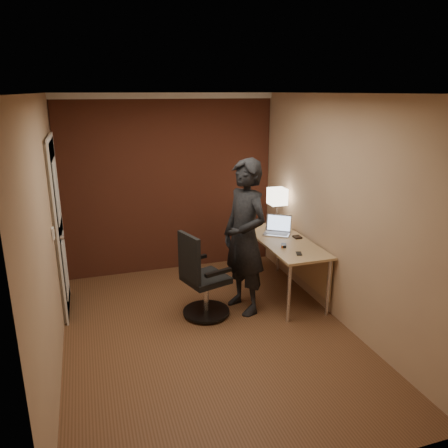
% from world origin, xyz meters
% --- Properties ---
extents(room, '(4.00, 4.00, 4.00)m').
position_xyz_m(room, '(-0.27, 1.54, 1.37)').
color(room, brown).
rests_on(room, ground).
extents(desk, '(0.60, 1.50, 0.73)m').
position_xyz_m(desk, '(1.25, 0.66, 0.60)').
color(desk, tan).
rests_on(desk, ground).
extents(desk_lamp, '(0.22, 0.22, 0.54)m').
position_xyz_m(desk_lamp, '(1.32, 1.22, 1.15)').
color(desk_lamp, silver).
rests_on(desk_lamp, desk).
extents(laptop, '(0.42, 0.40, 0.23)m').
position_xyz_m(laptop, '(1.21, 0.94, 0.79)').
color(laptop, silver).
rests_on(laptop, desk).
extents(mouse, '(0.10, 0.12, 0.03)m').
position_xyz_m(mouse, '(1.07, 0.44, 0.75)').
color(mouse, black).
rests_on(mouse, desk).
extents(phone, '(0.10, 0.13, 0.01)m').
position_xyz_m(phone, '(1.13, 0.16, 0.73)').
color(phone, black).
rests_on(phone, desk).
extents(wallet, '(0.09, 0.11, 0.02)m').
position_xyz_m(wallet, '(1.37, 0.69, 0.74)').
color(wallet, black).
rests_on(wallet, desk).
extents(office_chair, '(0.57, 0.63, 1.00)m').
position_xyz_m(office_chair, '(0.03, 0.39, 0.44)').
color(office_chair, black).
rests_on(office_chair, ground).
extents(person, '(0.61, 0.76, 1.82)m').
position_xyz_m(person, '(0.56, 0.41, 0.91)').
color(person, black).
rests_on(person, ground).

